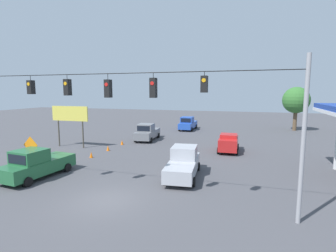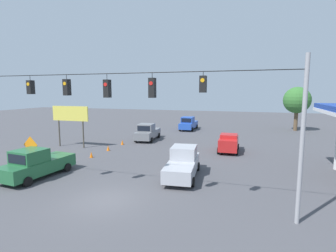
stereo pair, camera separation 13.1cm
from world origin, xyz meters
TOP-DOWN VIEW (x-y plane):
  - ground_plane at (0.00, 0.00)m, footprint 140.00×140.00m
  - overhead_signal_span at (-0.01, -0.46)m, footprint 19.95×0.38m
  - pickup_truck_silver_crossing_near at (-3.05, -5.46)m, footprint 2.54×5.69m
  - pickup_truck_grey_withflow_far at (4.86, -18.01)m, footprint 2.59×5.55m
  - pickup_truck_blue_withflow_deep at (1.98, -28.35)m, footprint 2.22×5.50m
  - sedan_red_oncoming_far at (-5.54, -14.44)m, footprint 2.08×3.97m
  - pickup_truck_green_parked_shoulder at (6.91, -2.05)m, footprint 2.64×5.54m
  - traffic_cone_nearest at (6.53, -5.02)m, footprint 0.31×0.31m
  - traffic_cone_second at (6.45, -8.10)m, footprint 0.31×0.31m
  - traffic_cone_third at (6.47, -11.15)m, footprint 0.31×0.31m
  - traffic_cone_fourth at (6.49, -14.34)m, footprint 0.31×0.31m
  - roadside_billboard at (11.31, -11.54)m, footprint 4.51×0.16m
  - work_zone_sign at (7.86, -2.59)m, footprint 1.27×0.06m
  - tree_horizon_left at (-14.28, -32.59)m, footprint 4.09×4.09m

SIDE VIEW (x-z plane):
  - ground_plane at x=0.00m, z-range 0.00..0.00m
  - traffic_cone_nearest at x=6.53m, z-range 0.00..0.56m
  - traffic_cone_second at x=6.45m, z-range 0.00..0.56m
  - traffic_cone_third at x=6.47m, z-range 0.00..0.56m
  - traffic_cone_fourth at x=6.49m, z-range 0.00..0.56m
  - sedan_red_oncoming_far at x=-5.54m, z-range 0.04..1.87m
  - pickup_truck_silver_crossing_near at x=-3.05m, z-range -0.08..2.04m
  - pickup_truck_grey_withflow_far at x=4.86m, z-range -0.08..2.04m
  - pickup_truck_blue_withflow_deep at x=1.98m, z-range -0.08..2.04m
  - pickup_truck_green_parked_shoulder at x=6.91m, z-range -0.08..2.04m
  - work_zone_sign at x=7.86m, z-range 0.57..3.41m
  - roadside_billboard at x=11.31m, z-range 1.13..5.67m
  - tree_horizon_left at x=-14.28m, z-range 1.32..8.16m
  - overhead_signal_span at x=-0.01m, z-range 1.20..8.99m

